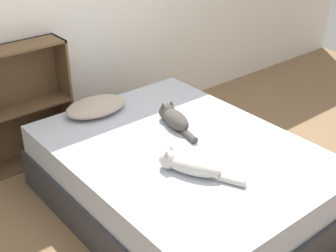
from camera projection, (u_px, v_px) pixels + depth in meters
ground_plane at (181, 207)px, 3.57m from camera, size 8.00×8.00×0.00m
wall_back at (68, 5)px, 3.99m from camera, size 8.00×0.06×2.50m
bed at (181, 179)px, 3.44m from camera, size 1.56×2.09×0.54m
pillow at (96, 107)px, 3.75m from camera, size 0.51×0.34×0.10m
cat_light at (188, 165)px, 3.00m from camera, size 0.32×0.54×0.15m
cat_dark at (174, 118)px, 3.56m from camera, size 0.20×0.49×0.15m
bookshelf at (13, 107)px, 3.88m from camera, size 0.89×0.26×1.05m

